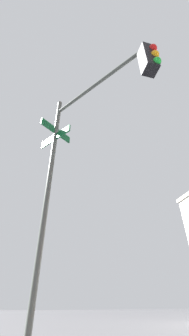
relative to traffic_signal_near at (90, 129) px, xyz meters
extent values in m
cylinder|color=#474C47|center=(-1.00, -0.71, -1.34)|extent=(0.12, 0.12, 6.38)
cylinder|color=#474C47|center=(0.14, 0.10, 1.45)|extent=(2.33, 1.71, 0.09)
cube|color=black|center=(1.28, 0.92, 1.00)|extent=(0.28, 0.28, 0.80)
sphere|color=red|center=(1.40, 1.01, 1.25)|extent=(0.18, 0.18, 0.18)
sphere|color=orange|center=(1.40, 1.01, 1.00)|extent=(0.18, 0.18, 0.18)
sphere|color=green|center=(1.40, 1.01, 0.75)|extent=(0.18, 0.18, 0.18)
cube|color=#0F5128|center=(-1.00, -0.71, 0.47)|extent=(0.92, 0.67, 0.20)
cube|color=#0F5128|center=(-1.00, -0.71, 0.69)|extent=(0.62, 0.84, 0.20)
camera|label=1|loc=(3.26, -0.74, -3.22)|focal=22.04mm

